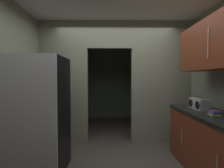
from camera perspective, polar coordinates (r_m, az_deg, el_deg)
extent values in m
cube|color=silver|center=(3.13, 1.75, 25.85)|extent=(3.71, 6.68, 0.06)
cube|color=gray|center=(3.93, -15.62, 0.66)|extent=(1.05, 0.12, 2.64)
cube|color=gray|center=(3.96, 15.80, 0.67)|extent=(1.30, 0.12, 2.64)
cube|color=gray|center=(3.91, -0.80, 15.87)|extent=(0.96, 0.12, 0.59)
cube|color=slate|center=(6.14, 0.41, 1.16)|extent=(3.31, 0.10, 2.64)
cube|color=slate|center=(5.18, -17.36, 0.93)|extent=(0.10, 2.34, 2.64)
cube|color=slate|center=(5.26, 18.46, 0.93)|extent=(0.10, 2.34, 2.64)
cube|color=black|center=(2.86, -23.57, -9.21)|extent=(0.85, 0.75, 1.71)
cube|color=#B7BABC|center=(2.51, -27.07, -10.79)|extent=(0.85, 0.03, 1.71)
cube|color=maroon|center=(2.84, 31.97, -18.32)|extent=(0.60, 2.03, 0.86)
cube|color=black|center=(2.72, 32.14, -9.34)|extent=(0.64, 2.03, 0.04)
cylinder|color=#B7BABC|center=(2.32, 31.39, -21.89)|extent=(0.01, 0.01, 0.22)
cylinder|color=#B7BABC|center=(3.06, 22.13, -15.83)|extent=(0.01, 0.01, 0.22)
cube|color=maroon|center=(2.71, 32.52, 11.54)|extent=(0.34, 1.83, 0.70)
cylinder|color=#B7BABC|center=(2.62, 29.11, 11.95)|extent=(0.01, 0.01, 0.42)
cube|color=#B2B2B7|center=(3.10, 26.84, -5.90)|extent=(0.17, 0.37, 0.17)
cylinder|color=#262626|center=(3.09, 26.87, -3.94)|extent=(0.02, 0.26, 0.02)
cylinder|color=black|center=(2.96, 26.30, -6.25)|extent=(0.01, 0.12, 0.12)
cylinder|color=black|center=(3.16, 24.46, -5.72)|extent=(0.01, 0.12, 0.12)
cube|color=gold|center=(2.73, 30.67, -8.71)|extent=(0.14, 0.17, 0.01)
cube|color=#2D609E|center=(2.74, 30.70, -8.26)|extent=(0.12, 0.15, 0.03)
cube|color=#8C3893|center=(2.73, 30.93, -7.77)|extent=(0.12, 0.12, 0.02)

